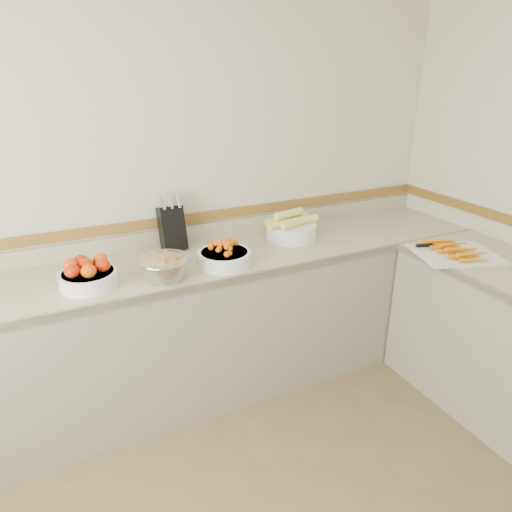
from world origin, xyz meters
name	(u,v)px	position (x,y,z in m)	size (l,w,h in m)	color
back_wall	(156,182)	(0.00, 2.00, 1.30)	(4.00, 4.00, 0.00)	beige
counter_back	(181,330)	(0.00, 1.68, 0.45)	(4.00, 0.65, 1.08)	tan
knife_block	(172,227)	(0.05, 1.90, 1.04)	(0.15, 0.18, 0.35)	black
tomato_bowl	(88,275)	(-0.49, 1.58, 0.96)	(0.29, 0.29, 0.14)	white
cherry_tomato_bowl	(224,255)	(0.24, 1.53, 0.96)	(0.30, 0.30, 0.16)	white
corn_bowl	(291,228)	(0.79, 1.74, 0.97)	(0.36, 0.33, 0.20)	white
rhubarb_bowl	(165,267)	(-0.12, 1.47, 0.98)	(0.27, 0.27, 0.15)	#B2B2BA
cutting_board	(456,252)	(1.54, 1.07, 0.92)	(0.55, 0.48, 0.07)	silver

